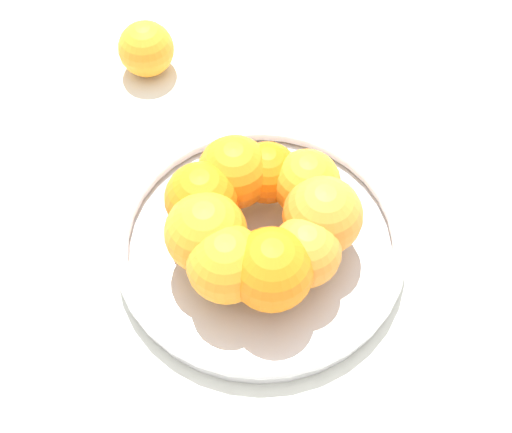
# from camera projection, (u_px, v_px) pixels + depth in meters

# --- Properties ---
(ground_plane) EXTENTS (4.00, 4.00, 0.00)m
(ground_plane) POSITION_uv_depth(u_px,v_px,m) (256.00, 251.00, 0.78)
(ground_plane) COLOR silver
(fruit_bowl) EXTENTS (0.31, 0.31, 0.03)m
(fruit_bowl) POSITION_uv_depth(u_px,v_px,m) (256.00, 244.00, 0.77)
(fruit_bowl) COLOR silver
(fruit_bowl) RESTS_ON ground_plane
(orange_pile) EXTENTS (0.20, 0.20, 0.08)m
(orange_pile) POSITION_uv_depth(u_px,v_px,m) (253.00, 220.00, 0.72)
(orange_pile) COLOR orange
(orange_pile) RESTS_ON fruit_bowl
(stray_orange) EXTENTS (0.07, 0.07, 0.07)m
(stray_orange) POSITION_uv_depth(u_px,v_px,m) (142.00, 49.00, 0.90)
(stray_orange) COLOR orange
(stray_orange) RESTS_ON ground_plane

